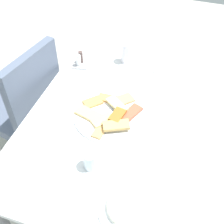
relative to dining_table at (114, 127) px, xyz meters
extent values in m
plane|color=#B6B4A8|center=(0.00, 0.00, -0.65)|extent=(6.00, 6.00, 0.00)
cube|color=white|center=(0.00, 0.00, 0.07)|extent=(1.23, 0.81, 0.02)
cylinder|color=#525458|center=(0.55, -0.35, -0.30)|extent=(0.04, 0.04, 0.70)
cylinder|color=#525458|center=(0.55, 0.35, -0.30)|extent=(0.04, 0.04, 0.70)
cube|color=slate|center=(0.13, 0.68, -0.23)|extent=(0.49, 0.49, 0.06)
cube|color=slate|center=(0.10, 0.50, 0.03)|extent=(0.40, 0.13, 0.46)
cylinder|color=#95774A|center=(0.36, 0.83, -0.45)|extent=(0.03, 0.03, 0.39)
cylinder|color=#95774A|center=(0.28, 0.46, -0.45)|extent=(0.03, 0.03, 0.39)
cylinder|color=#95774A|center=(-0.09, 0.53, -0.45)|extent=(0.03, 0.03, 0.39)
cylinder|color=white|center=(-0.01, 0.02, 0.08)|extent=(0.35, 0.35, 0.01)
cube|color=tan|center=(-0.12, 0.03, 0.09)|extent=(0.10, 0.06, 0.01)
cube|color=tan|center=(0.04, 0.13, 0.10)|extent=(0.11, 0.11, 0.01)
cube|color=#E5BF77|center=(-0.06, 0.04, 0.10)|extent=(0.12, 0.11, 0.02)
cube|color=beige|center=(0.05, 0.00, 0.11)|extent=(0.11, 0.13, 0.01)
cube|color=#E9C074|center=(-0.04, 0.11, 0.10)|extent=(0.10, 0.15, 0.02)
cube|color=#976426|center=(-0.02, -0.03, 0.11)|extent=(0.10, 0.07, 0.02)
cube|color=#CA563D|center=(0.02, -0.08, 0.10)|extent=(0.15, 0.10, 0.02)
cube|color=#D6934F|center=(0.09, 0.06, 0.10)|extent=(0.06, 0.10, 0.01)
cube|color=tan|center=(-0.08, -0.04, 0.11)|extent=(0.10, 0.14, 0.01)
cube|color=tan|center=(0.11, -0.02, 0.10)|extent=(0.12, 0.12, 0.01)
cylinder|color=white|center=(-0.45, -0.20, 0.08)|extent=(0.22, 0.22, 0.01)
ellipsoid|color=white|center=(-0.45, -0.20, 0.10)|extent=(0.22, 0.23, 0.06)
sphere|color=#E0DE57|center=(-0.43, -0.18, 0.10)|extent=(0.03, 0.03, 0.03)
cylinder|color=silver|center=(0.45, 0.07, 0.14)|extent=(0.08, 0.08, 0.12)
cylinder|color=silver|center=(-0.31, 0.00, 0.12)|extent=(0.06, 0.06, 0.09)
cube|color=white|center=(0.48, -0.07, 0.08)|extent=(0.16, 0.16, 0.00)
cube|color=silver|center=(0.48, -0.09, 0.08)|extent=(0.18, 0.06, 0.00)
cube|color=silver|center=(0.48, -0.05, 0.08)|extent=(0.19, 0.07, 0.00)
cube|color=#B2B2B7|center=(0.33, 0.32, 0.08)|extent=(0.11, 0.11, 0.01)
cylinder|color=white|center=(0.31, 0.32, 0.12)|extent=(0.03, 0.03, 0.07)
cylinder|color=#52403C|center=(0.35, 0.32, 0.13)|extent=(0.03, 0.03, 0.07)
camera|label=1|loc=(-0.95, -0.31, 1.14)|focal=47.66mm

